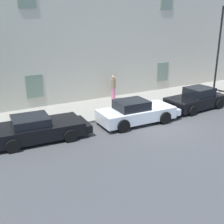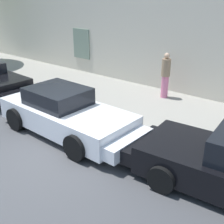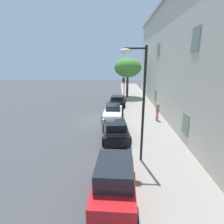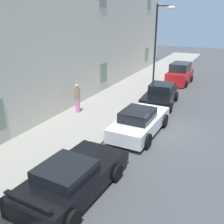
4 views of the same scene
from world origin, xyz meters
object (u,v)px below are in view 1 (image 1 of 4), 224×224
(sportscar_yellow_flank, at_px, (138,112))
(pedestrian_admiring, at_px, (113,87))
(sportscar_red_lead, at_px, (41,128))
(street_lamp, at_px, (224,37))
(sportscar_white_middle, at_px, (194,100))

(sportscar_yellow_flank, height_order, pedestrian_admiring, pedestrian_admiring)
(sportscar_red_lead, bearing_deg, pedestrian_admiring, 32.07)
(sportscar_red_lead, xyz_separation_m, street_lamp, (13.90, 1.11, 3.97))
(sportscar_white_middle, bearing_deg, sportscar_red_lead, 179.57)
(sportscar_yellow_flank, distance_m, sportscar_white_middle, 4.71)
(sportscar_red_lead, xyz_separation_m, sportscar_white_middle, (10.30, -0.08, 0.04))
(pedestrian_admiring, bearing_deg, street_lamp, -21.17)
(sportscar_yellow_flank, relative_size, street_lamp, 0.76)
(sportscar_red_lead, xyz_separation_m, sportscar_yellow_flank, (5.60, -0.42, 0.06))
(sportscar_red_lead, relative_size, pedestrian_admiring, 2.71)
(sportscar_red_lead, distance_m, street_lamp, 14.50)
(street_lamp, distance_m, pedestrian_admiring, 8.75)
(sportscar_yellow_flank, bearing_deg, pedestrian_admiring, 79.65)
(sportscar_red_lead, height_order, sportscar_white_middle, sportscar_white_middle)
(street_lamp, height_order, pedestrian_admiring, street_lamp)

